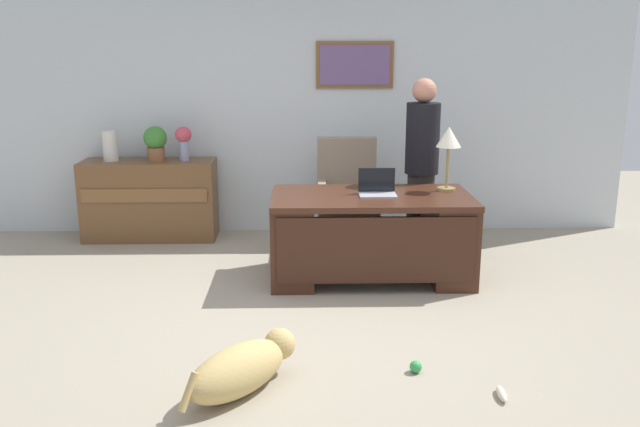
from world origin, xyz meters
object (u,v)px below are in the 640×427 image
at_px(armchair, 347,199).
at_px(vase_with_flowers, 183,139).
at_px(desk_lamp, 449,141).
at_px(dog_toy_bone, 502,394).
at_px(vase_empty, 110,146).
at_px(desk, 371,234).
at_px(dog_toy_ball, 416,367).
at_px(person_standing, 422,166).
at_px(laptop, 377,188).
at_px(dog_lying, 242,368).
at_px(credenza, 150,200).
at_px(potted_plant, 155,142).

distance_m(armchair, vase_with_flowers, 1.82).
xyz_separation_m(armchair, desk_lamp, (0.84, -0.78, 0.70)).
bearing_deg(desk_lamp, dog_toy_bone, -93.01).
height_order(armchair, vase_empty, vase_empty).
bearing_deg(desk, dog_toy_ball, -86.37).
distance_m(person_standing, dog_toy_bone, 2.89).
distance_m(vase_empty, dog_toy_bone, 4.77).
distance_m(person_standing, laptop, 0.79).
bearing_deg(armchair, person_standing, -26.14).
bearing_deg(dog_lying, armchair, 74.71).
distance_m(desk, vase_empty, 2.98).
height_order(laptop, desk_lamp, desk_lamp).
height_order(credenza, desk_lamp, desk_lamp).
xyz_separation_m(armchair, vase_empty, (-2.45, 0.35, 0.50)).
height_order(person_standing, dog_toy_ball, person_standing).
bearing_deg(dog_lying, credenza, 110.71).
height_order(desk_lamp, vase_with_flowers, desk_lamp).
height_order(vase_empty, dog_toy_ball, vase_empty).
bearing_deg(dog_toy_ball, dog_toy_bone, -35.63).
bearing_deg(desk_lamp, vase_empty, 161.10).
bearing_deg(armchair, potted_plant, 170.06).
bearing_deg(laptop, desk, -139.81).
height_order(armchair, vase_with_flowers, vase_with_flowers).
bearing_deg(credenza, laptop, -29.65).
bearing_deg(credenza, armchair, -9.47).
xyz_separation_m(desk, laptop, (0.05, 0.04, 0.40)).
xyz_separation_m(vase_with_flowers, potted_plant, (-0.29, 0.00, -0.03)).
bearing_deg(dog_lying, desk, 64.24).
xyz_separation_m(credenza, dog_lying, (1.26, -3.33, -0.27)).
height_order(laptop, vase_empty, vase_empty).
bearing_deg(laptop, credenza, 150.35).
bearing_deg(dog_toy_ball, vase_with_flowers, 122.05).
xyz_separation_m(credenza, potted_plant, (0.09, 0.00, 0.62)).
height_order(laptop, vase_with_flowers, vase_with_flowers).
height_order(desk, credenza, credenza).
relative_size(credenza, dog_toy_bone, 7.50).
bearing_deg(vase_with_flowers, dog_toy_bone, -55.06).
xyz_separation_m(vase_empty, dog_toy_ball, (2.71, -3.12, -0.96)).
bearing_deg(person_standing, dog_toy_ball, -99.89).
xyz_separation_m(dog_lying, desk_lamp, (1.65, 2.20, 1.04)).
distance_m(laptop, desk_lamp, 0.77).
xyz_separation_m(person_standing, dog_lying, (-1.50, -2.65, -0.74)).
bearing_deg(desk_lamp, person_standing, 108.96).
relative_size(armchair, potted_plant, 3.06).
xyz_separation_m(credenza, armchair, (2.07, -0.35, 0.07)).
bearing_deg(vase_with_flowers, laptop, -34.45).
distance_m(credenza, person_standing, 2.88).
xyz_separation_m(credenza, person_standing, (2.76, -0.68, 0.47)).
distance_m(credenza, potted_plant, 0.62).
bearing_deg(person_standing, vase_empty, 167.71).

